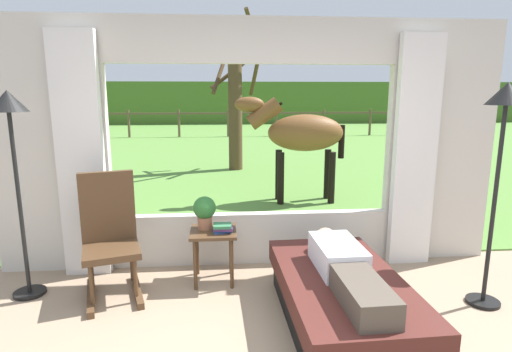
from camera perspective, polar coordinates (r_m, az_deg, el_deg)
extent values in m
cube|color=beige|center=(4.63, -26.45, 3.43)|extent=(1.15, 0.12, 2.55)
cube|color=beige|center=(4.90, 23.85, 4.05)|extent=(1.15, 0.12, 2.55)
cube|color=beige|center=(4.55, -0.50, -8.44)|extent=(2.90, 0.12, 0.55)
cube|color=beige|center=(4.31, -0.55, 18.13)|extent=(2.90, 0.12, 0.45)
cube|color=silver|center=(4.39, -22.95, 2.37)|extent=(0.44, 0.10, 2.40)
cube|color=silver|center=(4.64, 20.96, 2.96)|extent=(0.44, 0.10, 2.40)
cube|color=#568438|center=(15.28, -3.66, 4.62)|extent=(36.00, 21.68, 0.02)
cube|color=#466826|center=(25.02, -4.22, 10.00)|extent=(36.00, 2.00, 2.40)
cube|color=black|center=(3.52, 11.54, -17.77)|extent=(0.87, 1.59, 0.24)
cube|color=#471E19|center=(3.42, 11.69, -14.69)|extent=(0.95, 1.72, 0.18)
cube|color=silver|center=(3.47, 11.11, -10.66)|extent=(0.36, 0.61, 0.22)
cube|color=#4C4238|center=(2.96, 14.37, -15.29)|extent=(0.30, 0.69, 0.18)
sphere|color=tan|center=(3.82, 9.50, -8.50)|extent=(0.20, 0.20, 0.20)
cube|color=#4C331E|center=(3.96, -19.26, -9.68)|extent=(0.60, 0.60, 0.06)
cube|color=#4C331E|center=(4.06, -19.69, -4.15)|extent=(0.48, 0.19, 0.68)
cube|color=#4C331E|center=(4.12, -21.74, -15.21)|extent=(0.25, 0.67, 0.06)
cube|color=#4C331E|center=(4.13, -16.01, -14.78)|extent=(0.25, 0.67, 0.06)
cylinder|color=#4C331E|center=(3.87, -21.68, -13.64)|extent=(0.04, 0.04, 0.38)
cylinder|color=#4C331E|center=(3.88, -16.22, -13.22)|extent=(0.04, 0.04, 0.38)
cylinder|color=#4C331E|center=(4.20, -21.67, -11.62)|extent=(0.04, 0.04, 0.38)
cylinder|color=#4C331E|center=(4.21, -16.68, -11.24)|extent=(0.04, 0.04, 0.38)
cube|color=#4C331E|center=(4.05, -5.89, -7.63)|extent=(0.44, 0.44, 0.03)
cylinder|color=#4C331E|center=(3.99, -8.34, -11.99)|extent=(0.04, 0.04, 0.49)
cylinder|color=#4C331E|center=(3.98, -3.35, -11.93)|extent=(0.04, 0.04, 0.49)
cylinder|color=#4C331E|center=(4.30, -8.08, -10.19)|extent=(0.04, 0.04, 0.49)
cylinder|color=#4C331E|center=(4.30, -3.48, -10.13)|extent=(0.04, 0.04, 0.49)
cylinder|color=#9E6042|center=(4.08, -7.03, -6.38)|extent=(0.14, 0.14, 0.12)
sphere|color=#2D6B2D|center=(4.04, -7.08, -4.35)|extent=(0.22, 0.22, 0.22)
cube|color=#23478C|center=(3.99, -4.69, -7.46)|extent=(0.18, 0.15, 0.03)
cube|color=#59336B|center=(3.97, -4.52, -7.17)|extent=(0.19, 0.14, 0.03)
cube|color=#337247|center=(3.95, -4.63, -6.81)|extent=(0.17, 0.15, 0.03)
cylinder|color=black|center=(4.48, -28.60, -13.87)|extent=(0.28, 0.28, 0.03)
cylinder|color=black|center=(4.21, -29.66, -3.72)|extent=(0.04, 0.04, 1.66)
cone|color=black|center=(4.10, -30.94, 8.84)|extent=(0.32, 0.32, 0.18)
cylinder|color=black|center=(4.31, 28.67, -14.88)|extent=(0.28, 0.28, 0.03)
cylinder|color=black|center=(4.03, 29.82, -3.94)|extent=(0.04, 0.04, 1.72)
cone|color=black|center=(3.91, 31.22, 9.66)|extent=(0.32, 0.32, 0.18)
ellipsoid|color=brown|center=(6.86, 6.83, 5.91)|extent=(1.26, 0.59, 0.60)
cylinder|color=brown|center=(6.76, 1.14, 8.56)|extent=(0.61, 0.28, 0.53)
ellipsoid|color=brown|center=(6.74, -0.92, 9.81)|extent=(0.49, 0.21, 0.24)
cube|color=black|center=(6.76, 1.83, 8.79)|extent=(0.43, 0.09, 0.32)
cylinder|color=black|center=(7.01, 11.65, 4.63)|extent=(0.10, 0.10, 0.55)
cylinder|color=black|center=(6.76, 3.41, -0.34)|extent=(0.11, 0.11, 0.85)
cylinder|color=black|center=(7.07, 3.11, 0.19)|extent=(0.11, 0.11, 0.85)
cylinder|color=black|center=(6.90, 10.36, -0.26)|extent=(0.11, 0.11, 0.85)
cylinder|color=black|center=(7.21, 9.76, 0.26)|extent=(0.11, 0.11, 0.85)
cylinder|color=#4C3823|center=(9.75, -2.88, 10.15)|extent=(0.32, 0.32, 3.17)
cylinder|color=#47331E|center=(9.63, -0.17, 18.62)|extent=(0.54, 0.96, 1.07)
cylinder|color=#47331E|center=(10.12, -3.68, 13.77)|extent=(0.94, 0.38, 0.72)
cylinder|color=#47331E|center=(9.86, -0.06, 14.09)|extent=(0.25, 1.02, 1.07)
cylinder|color=#47331E|center=(9.89, -5.08, 13.58)|extent=(0.39, 0.79, 0.87)
cylinder|color=brown|center=(18.86, -29.09, 6.22)|extent=(0.10, 0.10, 1.10)
cylinder|color=brown|center=(18.14, -23.28, 6.57)|extent=(0.10, 0.10, 1.10)
cylinder|color=brown|center=(17.62, -17.06, 6.88)|extent=(0.10, 0.10, 1.10)
cylinder|color=brown|center=(17.31, -10.52, 7.12)|extent=(0.10, 0.10, 1.10)
cylinder|color=brown|center=(17.24, -3.84, 7.26)|extent=(0.10, 0.10, 1.10)
cylinder|color=brown|center=(17.39, 2.82, 7.31)|extent=(0.10, 0.10, 1.10)
cylinder|color=brown|center=(17.77, 9.27, 7.27)|extent=(0.10, 0.10, 1.10)
cylinder|color=brown|center=(18.36, 15.38, 7.14)|extent=(0.10, 0.10, 1.10)
cylinder|color=brown|center=(19.14, 21.05, 6.95)|extent=(0.10, 0.10, 1.10)
cube|color=brown|center=(17.21, -3.86, 8.59)|extent=(16.00, 0.06, 0.08)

